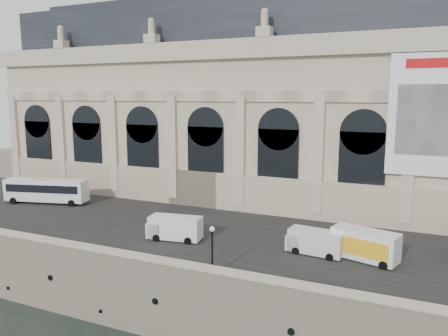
% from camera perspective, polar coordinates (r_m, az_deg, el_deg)
% --- Properties ---
extents(ground, '(260.00, 260.00, 0.00)m').
position_cam_1_polar(ground, '(42.40, -11.25, -20.56)').
color(ground, black).
rests_on(ground, ground).
extents(quay, '(160.00, 70.00, 6.00)m').
position_cam_1_polar(quay, '(70.57, 5.35, -5.42)').
color(quay, '#796F5D').
rests_on(quay, ground).
extents(street, '(160.00, 24.00, 0.06)m').
position_cam_1_polar(street, '(51.04, -2.29, -7.69)').
color(street, '#2D2D2D').
rests_on(street, quay).
extents(parapet, '(160.00, 1.40, 1.21)m').
position_cam_1_polar(parapet, '(39.97, -11.05, -11.94)').
color(parapet, '#796F5D').
rests_on(parapet, quay).
extents(museum, '(69.00, 18.70, 29.10)m').
position_cam_1_polar(museum, '(66.58, -0.51, 8.30)').
color(museum, beige).
rests_on(museum, quay).
extents(bus_left, '(11.99, 5.32, 3.47)m').
position_cam_1_polar(bus_left, '(66.32, -22.21, -2.67)').
color(bus_left, white).
rests_on(bus_left, quay).
extents(van_b, '(5.95, 3.00, 2.54)m').
position_cam_1_polar(van_b, '(46.74, -6.76, -7.76)').
color(van_b, white).
rests_on(van_b, quay).
extents(van_c, '(5.53, 2.65, 2.38)m').
position_cam_1_polar(van_c, '(43.30, 11.50, -9.41)').
color(van_c, silver).
rests_on(van_c, quay).
extents(box_truck, '(7.47, 4.14, 2.87)m').
position_cam_1_polar(box_truck, '(42.96, 17.41, -9.50)').
color(box_truck, white).
rests_on(box_truck, quay).
extents(lamp_right, '(0.44, 0.44, 4.33)m').
position_cam_1_polar(lamp_right, '(37.28, -1.55, -10.84)').
color(lamp_right, black).
rests_on(lamp_right, quay).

